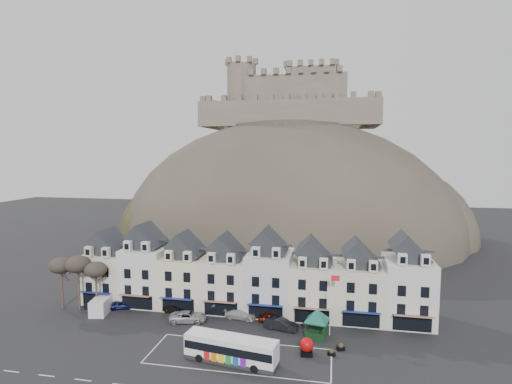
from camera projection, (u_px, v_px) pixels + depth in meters
ground at (221, 360)px, 47.59m from camera, size 300.00×300.00×0.00m
coach_bay_markings at (239, 356)px, 48.43m from camera, size 22.00×7.50×0.01m
townhouse_terrace at (249, 276)px, 62.64m from camera, size 54.40×9.35×11.80m
castle_hill at (291, 238)px, 114.70m from camera, size 100.00×76.00×68.00m
castle at (292, 100)px, 117.71m from camera, size 50.20×22.20×22.00m
tree_left_far at (61, 266)px, 62.69m from camera, size 3.61×3.61×8.24m
tree_left_mid at (78, 265)px, 62.08m from camera, size 3.78×3.78×8.64m
tree_left_near at (96, 270)px, 61.58m from camera, size 3.43×3.43×7.84m
bus at (231, 348)px, 46.83m from camera, size 11.44×4.29×3.15m
bus_shelter at (317, 315)px, 53.28m from camera, size 5.89×5.89×3.81m
red_buoy at (307, 346)px, 48.65m from camera, size 1.73×1.73×2.14m
flagpole at (331, 300)px, 53.54m from camera, size 1.24×0.15×8.58m
white_van at (102, 304)px, 61.79m from camera, size 3.27×5.61×2.40m
planter_west at (341, 347)px, 49.80m from camera, size 1.08×0.81×0.97m
planter_east at (331, 352)px, 48.50m from camera, size 0.98×0.70×0.88m
car_navy at (121, 305)px, 63.03m from camera, size 4.19×2.85×1.32m
car_black at (175, 309)px, 61.31m from camera, size 4.02×2.32×1.25m
car_silver at (188, 317)px, 58.25m from camera, size 5.71×3.61×1.49m
car_white at (240, 314)px, 59.32m from camera, size 4.88×2.50×1.36m
car_maroon at (272, 318)px, 58.06m from camera, size 4.12×2.13×1.34m
car_charcoal at (281, 324)px, 55.65m from camera, size 5.02×2.59×1.58m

